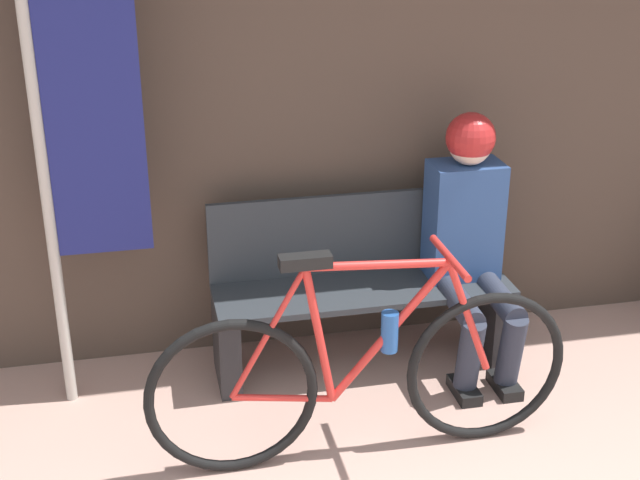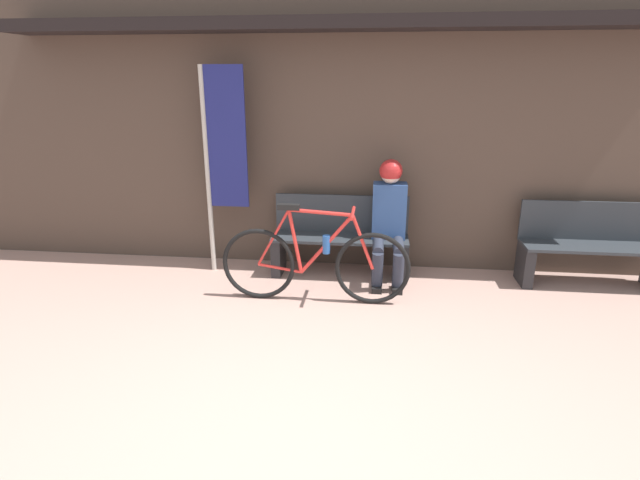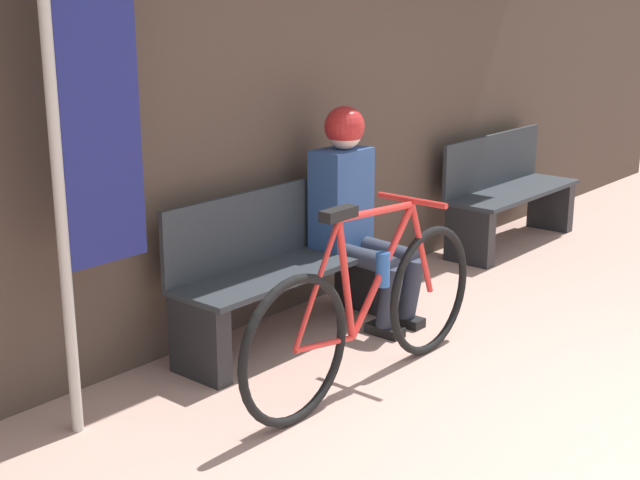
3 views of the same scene
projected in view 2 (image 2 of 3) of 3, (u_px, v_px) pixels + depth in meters
ground_plane at (294, 433)px, 2.95m from camera, size 24.00×24.00×0.00m
storefront_wall at (338, 113)px, 5.20m from camera, size 12.00×0.56×3.20m
park_bench_near at (340, 240)px, 5.28m from camera, size 1.42×0.42×0.83m
bicycle at (315, 263)px, 4.60m from camera, size 1.75×0.40×0.93m
person_seated at (389, 214)px, 5.02m from camera, size 0.34×0.62×1.24m
park_bench_far at (590, 249)px, 5.00m from camera, size 1.35×0.42×0.83m
banner_pole at (221, 150)px, 5.07m from camera, size 0.45×0.05×2.13m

